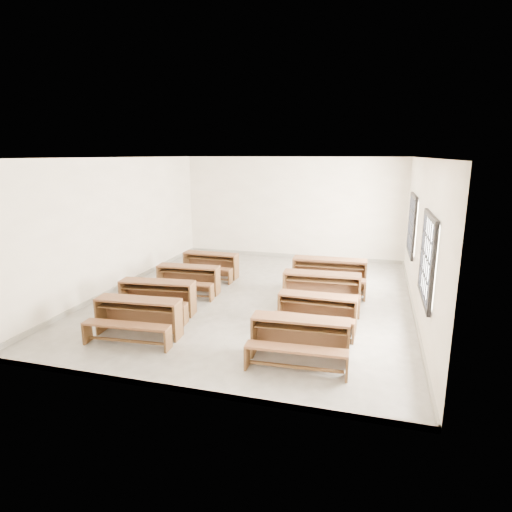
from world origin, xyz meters
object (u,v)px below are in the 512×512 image
(desk_set_4, at_px, (300,336))
(desk_set_2, at_px, (188,277))
(desk_set_0, at_px, (138,315))
(desk_set_3, at_px, (210,263))
(desk_set_1, at_px, (157,295))
(desk_set_5, at_px, (317,310))
(desk_set_6, at_px, (321,287))
(desk_set_7, at_px, (329,272))

(desk_set_4, bearing_deg, desk_set_2, 137.35)
(desk_set_0, relative_size, desk_set_3, 1.08)
(desk_set_1, distance_m, desk_set_5, 3.33)
(desk_set_1, bearing_deg, desk_set_5, -3.97)
(desk_set_4, relative_size, desk_set_5, 1.07)
(desk_set_2, height_order, desk_set_3, same)
(desk_set_6, bearing_deg, desk_set_7, 85.76)
(desk_set_3, bearing_deg, desk_set_6, -23.93)
(desk_set_0, height_order, desk_set_1, desk_set_0)
(desk_set_6, bearing_deg, desk_set_5, -88.73)
(desk_set_3, height_order, desk_set_6, desk_set_6)
(desk_set_2, bearing_deg, desk_set_5, -25.58)
(desk_set_1, distance_m, desk_set_6, 3.53)
(desk_set_0, xyz_separation_m, desk_set_3, (-0.17, 3.99, -0.02))
(desk_set_5, bearing_deg, desk_set_6, 94.80)
(desk_set_4, height_order, desk_set_5, desk_set_4)
(desk_set_0, bearing_deg, desk_set_4, -6.48)
(desk_set_3, relative_size, desk_set_5, 1.01)
(desk_set_1, xyz_separation_m, desk_set_7, (3.29, 2.55, 0.05))
(desk_set_3, height_order, desk_set_5, desk_set_3)
(desk_set_2, relative_size, desk_set_3, 1.02)
(desk_set_2, relative_size, desk_set_7, 0.86)
(desk_set_1, relative_size, desk_set_7, 0.91)
(desk_set_7, bearing_deg, desk_set_3, 172.92)
(desk_set_3, bearing_deg, desk_set_2, -89.33)
(desk_set_0, bearing_deg, desk_set_3, 88.37)
(desk_set_5, bearing_deg, desk_set_3, 141.10)
(desk_set_3, xyz_separation_m, desk_set_7, (3.23, -0.31, 0.07))
(desk_set_3, distance_m, desk_set_6, 3.53)
(desk_set_0, xyz_separation_m, desk_set_4, (3.02, -0.13, 0.00))
(desk_set_0, relative_size, desk_set_6, 0.95)
(desk_set_1, relative_size, desk_set_4, 1.02)
(desk_set_4, xyz_separation_m, desk_set_5, (0.09, 1.36, -0.02))
(desk_set_4, relative_size, desk_set_6, 0.94)
(desk_set_2, xyz_separation_m, desk_set_4, (3.20, -2.69, 0.02))
(desk_set_7, bearing_deg, desk_set_5, -90.58)
(desk_set_1, relative_size, desk_set_3, 1.09)
(desk_set_2, xyz_separation_m, desk_set_6, (3.20, -0.06, 0.05))
(desk_set_2, bearing_deg, desk_set_0, -89.59)
(desk_set_5, bearing_deg, desk_set_0, -157.19)
(desk_set_5, height_order, desk_set_7, desk_set_7)
(desk_set_0, xyz_separation_m, desk_set_5, (3.11, 1.23, -0.02))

